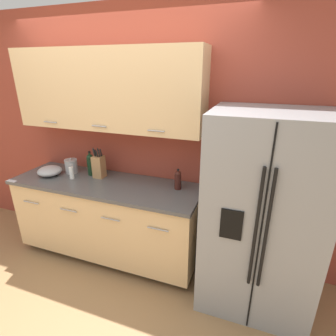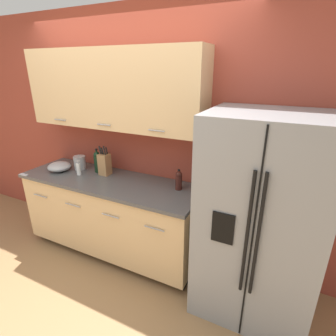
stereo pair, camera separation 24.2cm
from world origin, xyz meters
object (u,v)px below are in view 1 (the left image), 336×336
object	(u,v)px
refrigerator	(261,214)
mixing_bowl	(50,171)
wine_bottle	(91,164)
oil_bottle	(178,180)
knife_block	(99,166)
soap_dispenser	(71,173)
steel_canister	(71,166)

from	to	relation	value
refrigerator	mixing_bowl	distance (m)	2.23
wine_bottle	oil_bottle	distance (m)	1.02
mixing_bowl	refrigerator	bearing A→B (deg)	-0.54
knife_block	soap_dispenser	size ratio (longest dim) A/B	1.93
wine_bottle	steel_canister	size ratio (longest dim) A/B	1.59
oil_bottle	steel_canister	bearing A→B (deg)	179.93
refrigerator	steel_canister	bearing A→B (deg)	175.27
wine_bottle	soap_dispenser	world-z (taller)	wine_bottle
knife_block	oil_bottle	bearing A→B (deg)	0.42
mixing_bowl	soap_dispenser	bearing A→B (deg)	0.93
soap_dispenser	mixing_bowl	bearing A→B (deg)	-179.07
soap_dispenser	refrigerator	bearing A→B (deg)	-0.76
refrigerator	steel_canister	world-z (taller)	refrigerator
refrigerator	wine_bottle	xyz separation A→B (m)	(-1.81, 0.19, 0.16)
oil_bottle	steel_canister	size ratio (longest dim) A/B	1.22
refrigerator	soap_dispenser	world-z (taller)	refrigerator
knife_block	soap_dispenser	distance (m)	0.30
refrigerator	mixing_bowl	world-z (taller)	refrigerator
wine_bottle	mixing_bowl	distance (m)	0.46
refrigerator	wine_bottle	distance (m)	1.83
wine_bottle	soap_dispenser	distance (m)	0.22
mixing_bowl	oil_bottle	bearing A→B (deg)	5.83
wine_bottle	steel_canister	distance (m)	0.25
refrigerator	oil_bottle	xyz separation A→B (m)	(-0.79, 0.17, 0.13)
refrigerator	steel_canister	xyz separation A→B (m)	(-2.06, 0.17, 0.11)
refrigerator	steel_canister	distance (m)	2.07
knife_block	mixing_bowl	bearing A→B (deg)	-165.63
wine_bottle	soap_dispenser	bearing A→B (deg)	-128.59
wine_bottle	steel_canister	bearing A→B (deg)	-175.25
steel_canister	refrigerator	bearing A→B (deg)	-4.73
wine_bottle	mixing_bowl	size ratio (longest dim) A/B	1.07
soap_dispenser	steel_canister	bearing A→B (deg)	129.05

